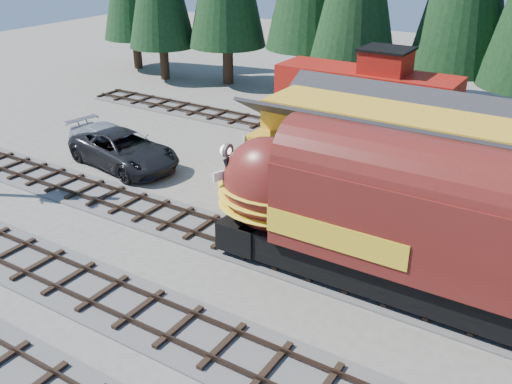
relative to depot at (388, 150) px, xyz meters
The scene contains 7 objects.
ground 10.91m from the depot, 89.99° to the right, with size 120.00×120.00×0.00m, color #6B665B.
track_spur 12.83m from the depot, 143.13° to the left, with size 32.00×3.20×0.33m.
depot is the anchor object (origin of this frame).
locomotive 7.44m from the depot, 61.00° to the right, with size 17.21×3.42×4.68m.
caboose 8.59m from the depot, 119.10° to the left, with size 10.83×3.14×5.63m.
pickup_truck_a 14.61m from the depot, 168.67° to the right, with size 3.27×7.09×1.97m, color black.
pickup_truck_b 16.17m from the depot, behind, with size 2.54×6.26×1.82m, color #A9ABB1.
Camera 1 is at (8.05, -13.67, 12.37)m, focal length 40.00 mm.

